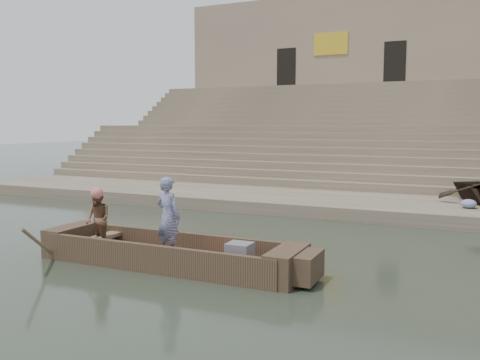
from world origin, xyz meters
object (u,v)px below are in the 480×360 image
Objects in this scene: standing_man at (168,217)px; television at (239,253)px; main_rowboat at (168,260)px; rowing_man at (98,219)px.

television is (1.52, 0.08, -0.60)m from standing_man.
main_rowboat is 10.87× the size of television.
rowing_man is (-1.75, -0.03, -0.18)m from standing_man.
rowing_man reaches higher than television.
television is (3.27, 0.12, -0.42)m from rowing_man.
main_rowboat is 1.84m from rowing_man.
television is (1.58, 0.00, 0.31)m from main_rowboat.
main_rowboat is 0.92m from standing_man.
television is at bearing 0.00° from main_rowboat.
standing_man is (0.06, -0.08, 0.91)m from main_rowboat.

